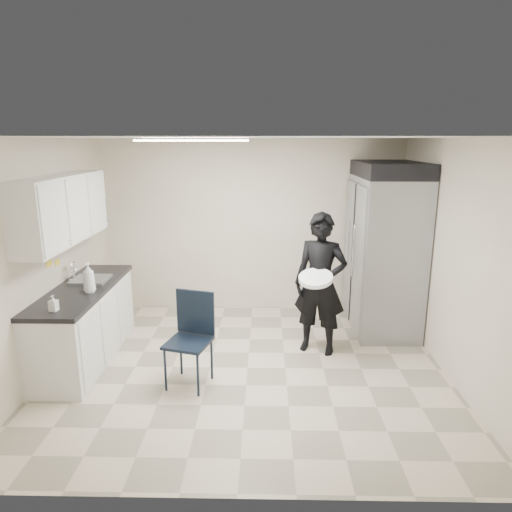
{
  "coord_description": "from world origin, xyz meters",
  "views": [
    {
      "loc": [
        0.19,
        -4.82,
        2.58
      ],
      "look_at": [
        0.09,
        0.2,
        1.3
      ],
      "focal_mm": 32.0,
      "sensor_mm": 36.0,
      "label": 1
    }
  ],
  "objects_px": {
    "commercial_fridge": "(384,255)",
    "folding_chair": "(188,343)",
    "lower_counter": "(85,325)",
    "man_tuxedo": "(320,284)"
  },
  "relations": [
    {
      "from": "commercial_fridge",
      "to": "folding_chair",
      "type": "height_order",
      "value": "commercial_fridge"
    },
    {
      "from": "lower_counter",
      "to": "commercial_fridge",
      "type": "height_order",
      "value": "commercial_fridge"
    },
    {
      "from": "folding_chair",
      "to": "lower_counter",
      "type": "bearing_deg",
      "value": 172.09
    },
    {
      "from": "commercial_fridge",
      "to": "man_tuxedo",
      "type": "height_order",
      "value": "commercial_fridge"
    },
    {
      "from": "commercial_fridge",
      "to": "folding_chair",
      "type": "xyz_separation_m",
      "value": [
        -2.44,
        -1.66,
        -0.56
      ]
    },
    {
      "from": "commercial_fridge",
      "to": "folding_chair",
      "type": "distance_m",
      "value": 3.01
    },
    {
      "from": "lower_counter",
      "to": "commercial_fridge",
      "type": "xyz_separation_m",
      "value": [
        3.78,
        1.07,
        0.62
      ]
    },
    {
      "from": "commercial_fridge",
      "to": "man_tuxedo",
      "type": "bearing_deg",
      "value": -140.35
    },
    {
      "from": "man_tuxedo",
      "to": "folding_chair",
      "type": "bearing_deg",
      "value": -130.02
    },
    {
      "from": "lower_counter",
      "to": "folding_chair",
      "type": "height_order",
      "value": "folding_chair"
    }
  ]
}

